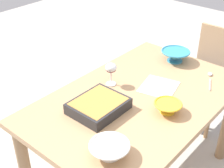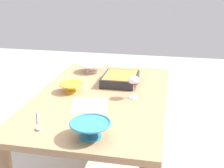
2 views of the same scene
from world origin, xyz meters
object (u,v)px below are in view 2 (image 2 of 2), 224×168
object	(u,v)px
serving_spoon	(38,125)
napkin	(89,105)
serving_bowl	(71,87)
small_bowl	(90,129)
mixing_bowl	(92,67)
dining_table	(101,110)
wine_glass	(134,82)
casserole_dish	(120,78)

from	to	relation	value
serving_spoon	napkin	bearing A→B (deg)	147.75
serving_bowl	napkin	distance (m)	0.27
small_bowl	mixing_bowl	bearing A→B (deg)	-165.38
small_bowl	dining_table	bearing A→B (deg)	-171.96
wine_glass	small_bowl	xyz separation A→B (m)	(0.55, -0.15, -0.06)
casserole_dish	small_bowl	distance (m)	0.82
wine_glass	serving_bowl	distance (m)	0.45
wine_glass	small_bowl	distance (m)	0.58
wine_glass	napkin	bearing A→B (deg)	-56.29
mixing_bowl	napkin	distance (m)	0.69
napkin	mixing_bowl	bearing A→B (deg)	-166.44
mixing_bowl	serving_spoon	world-z (taller)	mixing_bowl
small_bowl	serving_bowl	xyz separation A→B (m)	(-0.58, -0.30, -0.01)
wine_glass	casserole_dish	xyz separation A→B (m)	(-0.27, -0.14, -0.08)
casserole_dish	serving_bowl	xyz separation A→B (m)	(0.25, -0.31, -0.00)
wine_glass	napkin	world-z (taller)	wine_glass
wine_glass	mixing_bowl	bearing A→B (deg)	-140.07
dining_table	casserole_dish	distance (m)	0.32
casserole_dish	mixing_bowl	xyz separation A→B (m)	(-0.23, -0.28, 0.00)
casserole_dish	mixing_bowl	size ratio (longest dim) A/B	1.52
napkin	casserole_dish	bearing A→B (deg)	164.69
dining_table	casserole_dish	bearing A→B (deg)	161.86
mixing_bowl	casserole_dish	bearing A→B (deg)	50.98
serving_bowl	wine_glass	bearing A→B (deg)	86.82
mixing_bowl	serving_spoon	size ratio (longest dim) A/B	0.92
wine_glass	casserole_dish	distance (m)	0.31
wine_glass	dining_table	bearing A→B (deg)	-91.09
dining_table	serving_spoon	world-z (taller)	serving_spoon
casserole_dish	serving_bowl	bearing A→B (deg)	-51.25
mixing_bowl	napkin	xyz separation A→B (m)	(0.67, 0.16, -0.04)
wine_glass	serving_spoon	xyz separation A→B (m)	(0.49, -0.46, -0.11)
small_bowl	napkin	xyz separation A→B (m)	(-0.38, -0.11, -0.05)
small_bowl	serving_spoon	distance (m)	0.32
napkin	serving_spoon	bearing A→B (deg)	-32.25
serving_spoon	mixing_bowl	bearing A→B (deg)	177.80
small_bowl	casserole_dish	bearing A→B (deg)	179.37
casserole_dish	dining_table	bearing A→B (deg)	-18.14
casserole_dish	serving_spoon	size ratio (longest dim) A/B	1.40
serving_spoon	wine_glass	bearing A→B (deg)	136.91
wine_glass	napkin	xyz separation A→B (m)	(0.17, -0.26, -0.11)
dining_table	small_bowl	world-z (taller)	small_bowl
wine_glass	serving_bowl	size ratio (longest dim) A/B	0.94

